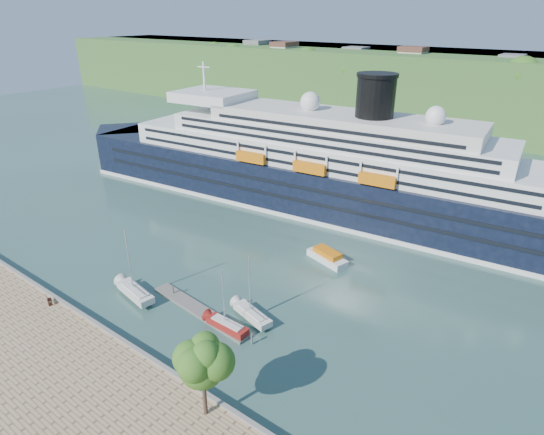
{
  "coord_description": "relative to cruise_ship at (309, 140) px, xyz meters",
  "views": [
    {
      "loc": [
        39.99,
        -23.84,
        36.58
      ],
      "look_at": [
        -0.6,
        30.0,
        6.06
      ],
      "focal_mm": 30.0,
      "sensor_mm": 36.0,
      "label": 1
    }
  ],
  "objects": [
    {
      "name": "sailboat_white_near",
      "position": [
        -0.18,
        -43.51,
        -8.51
      ],
      "size": [
        8.11,
        3.44,
        10.14
      ],
      "primitive_type": null,
      "rotation": [
        0.0,
        0.0,
        -0.16
      ],
      "color": "silver",
      "rests_on": "ground"
    },
    {
      "name": "quay_coping",
      "position": [
        7.08,
        -50.93,
        -12.43
      ],
      "size": [
        220.0,
        0.5,
        0.3
      ],
      "primitive_type": "cube",
      "color": "slate",
      "rests_on": "promenade"
    },
    {
      "name": "sailboat_white_far",
      "position": [
        15.98,
        -37.54,
        -9.13
      ],
      "size": [
        7.16,
        3.56,
        8.91
      ],
      "primitive_type": null,
      "rotation": [
        0.0,
        0.0,
        -0.25
      ],
      "color": "silver",
      "rests_on": "ground"
    },
    {
      "name": "far_hillside",
      "position": [
        7.08,
        94.27,
        -1.58
      ],
      "size": [
        400.0,
        50.0,
        24.0
      ],
      "primitive_type": "cube",
      "color": "#335D25",
      "rests_on": "ground"
    },
    {
      "name": "promenade_tree",
      "position": [
        22.44,
        -52.57,
        -7.7
      ],
      "size": [
        5.9,
        5.9,
        9.77
      ],
      "primitive_type": null,
      "color": "#2E6A1B",
      "rests_on": "promenade"
    },
    {
      "name": "ground",
      "position": [
        7.08,
        -50.73,
        -13.58
      ],
      "size": [
        400.0,
        400.0,
        0.0
      ],
      "primitive_type": "plane",
      "color": "#294A45",
      "rests_on": "ground"
    },
    {
      "name": "floating_pontoon",
      "position": [
        9.19,
        -40.35,
        -13.39
      ],
      "size": [
        17.64,
        3.69,
        0.39
      ],
      "primitive_type": null,
      "rotation": [
        0.0,
        0.0,
        -0.09
      ],
      "color": "#68635C",
      "rests_on": "ground"
    },
    {
      "name": "tender_launch",
      "position": [
        15.8,
        -18.35,
        -12.58
      ],
      "size": [
        7.63,
        4.35,
        2.0
      ],
      "primitive_type": null,
      "rotation": [
        0.0,
        0.0,
        -0.28
      ],
      "color": "orange",
      "rests_on": "ground"
    },
    {
      "name": "sailboat_red",
      "position": [
        14.87,
        -41.11,
        -9.42
      ],
      "size": [
        6.46,
        1.84,
        8.33
      ],
      "primitive_type": null,
      "rotation": [
        0.0,
        0.0,
        -0.01
      ],
      "color": "maroon",
      "rests_on": "ground"
    },
    {
      "name": "park_bench",
      "position": [
        -7.18,
        -52.0,
        -12.09
      ],
      "size": [
        1.67,
        1.19,
        0.99
      ],
      "primitive_type": null,
      "rotation": [
        0.0,
        0.0,
        -0.4
      ],
      "color": "#472114",
      "rests_on": "promenade"
    },
    {
      "name": "cruise_ship",
      "position": [
        0.0,
        0.0,
        0.0
      ],
      "size": [
        122.15,
        30.33,
        27.16
      ],
      "primitive_type": null,
      "rotation": [
        0.0,
        0.0,
        0.11
      ],
      "color": "black",
      "rests_on": "ground"
    }
  ]
}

